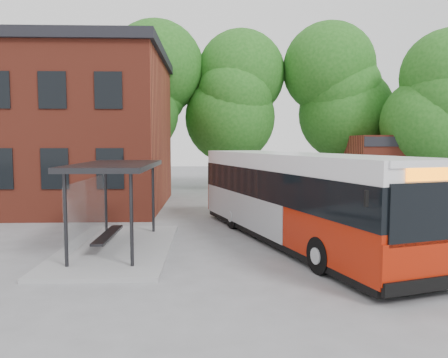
{
  "coord_description": "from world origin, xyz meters",
  "views": [
    {
      "loc": [
        -1.47,
        -15.32,
        3.54
      ],
      "look_at": [
        -0.82,
        3.09,
        2.0
      ],
      "focal_mm": 35.0,
      "sensor_mm": 36.0,
      "label": 1
    }
  ],
  "objects_px": {
    "bicycle_4": "(406,195)",
    "bicycle_1": "(361,195)",
    "bus_shelter": "(117,206)",
    "city_bus": "(295,198)",
    "bicycle_5": "(418,194)",
    "bicycle_6": "(400,194)",
    "bicycle_0": "(356,198)",
    "bicycle_3": "(388,194)",
    "bicycle_2": "(367,194)",
    "bicycle_7": "(432,193)"
  },
  "relations": [
    {
      "from": "bicycle_0",
      "to": "bicycle_7",
      "type": "height_order",
      "value": "bicycle_7"
    },
    {
      "from": "city_bus",
      "to": "bicycle_0",
      "type": "distance_m",
      "value": 10.71
    },
    {
      "from": "bus_shelter",
      "to": "city_bus",
      "type": "distance_m",
      "value": 6.13
    },
    {
      "from": "city_bus",
      "to": "bicycle_2",
      "type": "relative_size",
      "value": 6.71
    },
    {
      "from": "bicycle_1",
      "to": "bicycle_7",
      "type": "xyz_separation_m",
      "value": [
        4.33,
        0.12,
        0.05
      ]
    },
    {
      "from": "city_bus",
      "to": "bicycle_1",
      "type": "relative_size",
      "value": 7.66
    },
    {
      "from": "bicycle_4",
      "to": "bicycle_6",
      "type": "height_order",
      "value": "bicycle_4"
    },
    {
      "from": "city_bus",
      "to": "bicycle_7",
      "type": "bearing_deg",
      "value": 27.32
    },
    {
      "from": "bicycle_0",
      "to": "bicycle_1",
      "type": "distance_m",
      "value": 0.99
    },
    {
      "from": "bicycle_1",
      "to": "bicycle_2",
      "type": "xyz_separation_m",
      "value": [
        0.55,
        0.42,
        -0.0
      ]
    },
    {
      "from": "city_bus",
      "to": "bicycle_0",
      "type": "relative_size",
      "value": 7.85
    },
    {
      "from": "bus_shelter",
      "to": "bicycle_1",
      "type": "xyz_separation_m",
      "value": [
        11.97,
        10.86,
        -0.96
      ]
    },
    {
      "from": "bicycle_5",
      "to": "bicycle_6",
      "type": "distance_m",
      "value": 1.12
    },
    {
      "from": "bicycle_2",
      "to": "bicycle_6",
      "type": "xyz_separation_m",
      "value": [
        2.18,
        0.38,
        -0.06
      ]
    },
    {
      "from": "bicycle_4",
      "to": "bicycle_5",
      "type": "relative_size",
      "value": 1.06
    },
    {
      "from": "bicycle_1",
      "to": "bicycle_3",
      "type": "distance_m",
      "value": 1.98
    },
    {
      "from": "city_bus",
      "to": "bicycle_3",
      "type": "relative_size",
      "value": 8.25
    },
    {
      "from": "bicycle_5",
      "to": "bicycle_7",
      "type": "bearing_deg",
      "value": -75.39
    },
    {
      "from": "bicycle_0",
      "to": "bicycle_6",
      "type": "bearing_deg",
      "value": -61.65
    },
    {
      "from": "bicycle_1",
      "to": "bicycle_6",
      "type": "height_order",
      "value": "bicycle_1"
    },
    {
      "from": "bus_shelter",
      "to": "bicycle_0",
      "type": "distance_m",
      "value": 15.24
    },
    {
      "from": "bicycle_5",
      "to": "bus_shelter",
      "type": "bearing_deg",
      "value": 126.54
    },
    {
      "from": "bus_shelter",
      "to": "bicycle_1",
      "type": "relative_size",
      "value": 4.31
    },
    {
      "from": "city_bus",
      "to": "bicycle_5",
      "type": "relative_size",
      "value": 7.18
    },
    {
      "from": "bicycle_1",
      "to": "bicycle_2",
      "type": "height_order",
      "value": "bicycle_1"
    },
    {
      "from": "city_bus",
      "to": "bicycle_4",
      "type": "bearing_deg",
      "value": 31.42
    },
    {
      "from": "bicycle_4",
      "to": "bicycle_1",
      "type": "bearing_deg",
      "value": 86.3
    },
    {
      "from": "bicycle_0",
      "to": "bicycle_4",
      "type": "relative_size",
      "value": 0.87
    },
    {
      "from": "bicycle_2",
      "to": "bicycle_5",
      "type": "distance_m",
      "value": 2.89
    },
    {
      "from": "bicycle_1",
      "to": "bicycle_5",
      "type": "height_order",
      "value": "bicycle_5"
    },
    {
      "from": "bicycle_2",
      "to": "bicycle_4",
      "type": "height_order",
      "value": "bicycle_2"
    },
    {
      "from": "bicycle_1",
      "to": "bicycle_5",
      "type": "xyz_separation_m",
      "value": [
        3.39,
        -0.1,
        0.03
      ]
    },
    {
      "from": "bicycle_3",
      "to": "city_bus",
      "type": "bearing_deg",
      "value": 165.29
    },
    {
      "from": "bicycle_5",
      "to": "bicycle_6",
      "type": "height_order",
      "value": "bicycle_5"
    },
    {
      "from": "city_bus",
      "to": "bicycle_3",
      "type": "distance_m",
      "value": 13.22
    },
    {
      "from": "bicycle_3",
      "to": "bicycle_4",
      "type": "xyz_separation_m",
      "value": [
        0.7,
        -0.92,
        0.03
      ]
    },
    {
      "from": "bicycle_1",
      "to": "bus_shelter",
      "type": "bearing_deg",
      "value": 151.93
    },
    {
      "from": "city_bus",
      "to": "bicycle_6",
      "type": "xyz_separation_m",
      "value": [
        8.63,
        10.82,
        -1.16
      ]
    },
    {
      "from": "bicycle_5",
      "to": "bicycle_6",
      "type": "relative_size",
      "value": 1.07
    },
    {
      "from": "bicycle_5",
      "to": "bicycle_7",
      "type": "height_order",
      "value": "bicycle_7"
    },
    {
      "from": "bicycle_5",
      "to": "bicycle_1",
      "type": "bearing_deg",
      "value": 89.89
    },
    {
      "from": "bus_shelter",
      "to": "bicycle_4",
      "type": "bearing_deg",
      "value": 35.94
    },
    {
      "from": "city_bus",
      "to": "bicycle_6",
      "type": "distance_m",
      "value": 13.89
    },
    {
      "from": "bus_shelter",
      "to": "bicycle_3",
      "type": "distance_m",
      "value": 18.01
    },
    {
      "from": "bicycle_6",
      "to": "bicycle_3",
      "type": "bearing_deg",
      "value": 124.06
    },
    {
      "from": "bicycle_4",
      "to": "city_bus",
      "type": "bearing_deg",
      "value": 142.11
    },
    {
      "from": "bicycle_0",
      "to": "bicycle_6",
      "type": "relative_size",
      "value": 0.98
    },
    {
      "from": "bus_shelter",
      "to": "bicycle_7",
      "type": "height_order",
      "value": "bus_shelter"
    },
    {
      "from": "bicycle_4",
      "to": "bicycle_5",
      "type": "distance_m",
      "value": 0.84
    },
    {
      "from": "bicycle_1",
      "to": "bicycle_6",
      "type": "relative_size",
      "value": 1.01
    }
  ]
}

